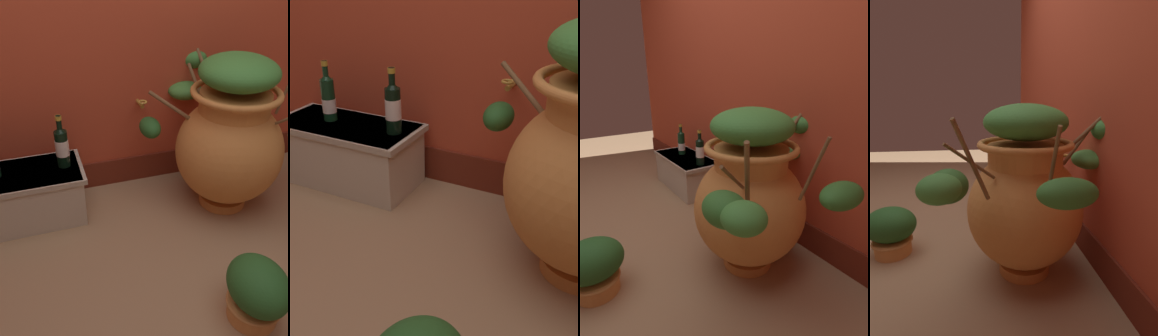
{
  "view_description": "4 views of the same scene",
  "coord_description": "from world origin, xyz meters",
  "views": [
    {
      "loc": [
        -0.53,
        -0.99,
        1.46
      ],
      "look_at": [
        0.02,
        0.75,
        0.3
      ],
      "focal_mm": 39.97,
      "sensor_mm": 36.0,
      "label": 1
    },
    {
      "loc": [
        0.59,
        -0.69,
        1.1
      ],
      "look_at": [
        -0.11,
        0.72,
        0.28
      ],
      "focal_mm": 45.13,
      "sensor_mm": 36.0,
      "label": 2
    },
    {
      "loc": [
        1.52,
        -0.17,
        1.1
      ],
      "look_at": [
        -0.04,
        0.9,
        0.4
      ],
      "focal_mm": 27.7,
      "sensor_mm": 36.0,
      "label": 3
    },
    {
      "loc": [
        1.81,
        0.45,
        0.94
      ],
      "look_at": [
        -0.16,
        0.72,
        0.43
      ],
      "focal_mm": 27.54,
      "sensor_mm": 36.0,
      "label": 4
    }
  ],
  "objects": [
    {
      "name": "wine_bottle_left",
      "position": [
        -0.8,
        0.9,
        0.44
      ],
      "size": [
        0.07,
        0.07,
        0.3
      ],
      "color": "black",
      "rests_on": "stone_ledge"
    },
    {
      "name": "stone_ledge",
      "position": [
        -0.69,
        0.88,
        0.17
      ],
      "size": [
        0.75,
        0.36,
        0.32
      ],
      "color": "beige",
      "rests_on": "ground_plane"
    },
    {
      "name": "wine_bottle_middle",
      "position": [
        -0.41,
        0.9,
        0.45
      ],
      "size": [
        0.08,
        0.08,
        0.31
      ],
      "color": "black",
      "rests_on": "stone_ledge"
    }
  ]
}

